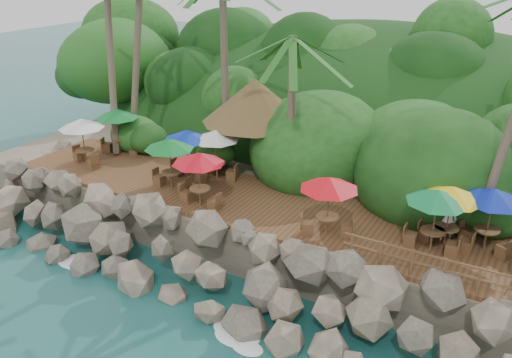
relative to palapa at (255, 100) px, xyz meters
The scene contains 11 objects.
ground 11.59m from the palapa, 77.03° to the right, with size 140.00×140.00×0.00m, color #19514F.
land_base 8.14m from the palapa, 70.07° to the left, with size 32.00×25.20×2.10m, color gray.
jungle_hill 15.06m from the palapa, 80.67° to the left, with size 44.80×28.00×15.40m, color #143811.
seawall 9.34m from the palapa, 73.85° to the right, with size 29.00×4.00×2.30m, color gray, non-canonical shape.
terrace 5.68m from the palapa, 59.22° to the right, with size 26.00×5.00×0.20m, color brown.
jungle_foliage 8.11m from the palapa, 66.63° to the left, with size 44.00×16.00×12.00m, color #143811, non-canonical shape.
foam_line 11.32m from the palapa, 76.63° to the right, with size 25.20×0.80×0.06m.
palapa is the anchor object (origin of this frame).
dining_clusters 5.10m from the palapa, 51.94° to the right, with size 24.06×5.52×2.51m.
railing 13.36m from the palapa, 28.04° to the right, with size 8.30×0.10×1.00m.
waiter 11.15m from the palapa, 16.72° to the right, with size 0.67×0.44×1.84m, color white.
Camera 1 is at (10.85, -12.68, 12.82)m, focal length 37.39 mm.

